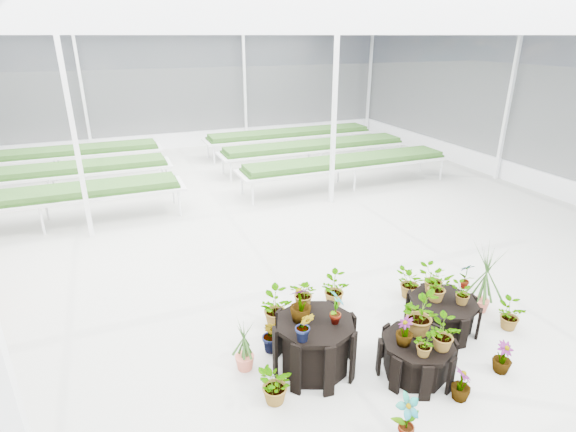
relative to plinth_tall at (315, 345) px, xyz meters
name	(u,v)px	position (x,y,z in m)	size (l,w,h in m)	color
ground_plane	(280,299)	(0.18, 1.76, -0.37)	(24.00, 24.00, 0.00)	gray
greenhouse_shell	(279,173)	(0.18, 1.76, 1.88)	(18.00, 24.00, 4.50)	white
steel_frame	(279,173)	(0.18, 1.76, 1.88)	(18.00, 24.00, 4.50)	silver
nursery_benches	(196,168)	(0.18, 8.96, 0.05)	(16.00, 7.00, 0.84)	silver
plinth_tall	(315,345)	(0.00, 0.00, 0.00)	(1.09, 1.09, 0.74)	black
plinth_mid	(416,357)	(1.20, -0.60, -0.11)	(0.98, 0.98, 0.52)	black
plinth_low	(442,314)	(2.20, 0.10, -0.13)	(1.06, 1.06, 0.48)	black
nursery_plants	(383,310)	(1.18, 0.19, 0.14)	(4.59, 3.14, 1.34)	#284A1B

